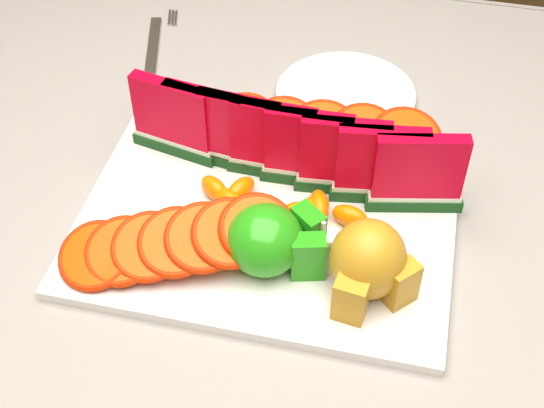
# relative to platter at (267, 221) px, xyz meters

# --- Properties ---
(table) EXTENTS (1.40, 0.90, 0.75)m
(table) POSITION_rel_platter_xyz_m (-0.07, 0.00, -0.11)
(table) COLOR #492F1B
(table) RESTS_ON ground
(tablecloth) EXTENTS (1.53, 1.03, 0.20)m
(tablecloth) POSITION_rel_platter_xyz_m (-0.07, 0.00, -0.05)
(tablecloth) COLOR gray
(tablecloth) RESTS_ON table
(platter) EXTENTS (0.40, 0.30, 0.01)m
(platter) POSITION_rel_platter_xyz_m (0.00, 0.00, 0.00)
(platter) COLOR silver
(platter) RESTS_ON tablecloth
(apple_cluster) EXTENTS (0.11, 0.09, 0.07)m
(apple_cluster) POSITION_rel_platter_xyz_m (0.02, -0.06, 0.04)
(apple_cluster) COLOR #3D7C1B
(apple_cluster) RESTS_ON platter
(pear_cluster) EXTENTS (0.10, 0.10, 0.08)m
(pear_cluster) POSITION_rel_platter_xyz_m (0.12, -0.07, 0.04)
(pear_cluster) COLOR #A07B1A
(pear_cluster) RESTS_ON platter
(side_plate) EXTENTS (0.21, 0.21, 0.01)m
(side_plate) POSITION_rel_platter_xyz_m (0.05, 0.24, -0.00)
(side_plate) COLOR silver
(side_plate) RESTS_ON tablecloth
(fork) EXTENTS (0.06, 0.19, 0.00)m
(fork) POSITION_rel_platter_xyz_m (-0.23, 0.29, -0.00)
(fork) COLOR silver
(fork) RESTS_ON tablecloth
(watermelon_row) EXTENTS (0.39, 0.07, 0.10)m
(watermelon_row) POSITION_rel_platter_xyz_m (0.01, 0.07, 0.05)
(watermelon_row) COLOR #0B3913
(watermelon_row) RESTS_ON platter
(orange_fan_front) EXTENTS (0.26, 0.15, 0.06)m
(orange_fan_front) POSITION_rel_platter_xyz_m (-0.07, -0.08, 0.04)
(orange_fan_front) COLOR red
(orange_fan_front) RESTS_ON platter
(orange_fan_back) EXTENTS (0.34, 0.11, 0.05)m
(orange_fan_back) POSITION_rel_platter_xyz_m (0.01, 0.13, 0.03)
(orange_fan_back) COLOR red
(orange_fan_back) RESTS_ON platter
(tangerine_segments) EXTENTS (0.20, 0.07, 0.03)m
(tangerine_segments) POSITION_rel_platter_xyz_m (0.01, 0.01, 0.02)
(tangerine_segments) COLOR #D85E1D
(tangerine_segments) RESTS_ON platter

